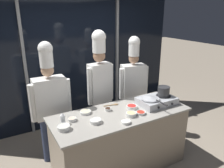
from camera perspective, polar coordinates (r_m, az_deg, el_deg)
The scene contains 20 objects.
ground_plane at distance 3.59m, azimuth 2.12°, elevation -20.66°, with size 24.00×24.00×0.00m, color gray.
window_wall_back at distance 4.44m, azimuth -9.65°, elevation 6.50°, with size 4.48×0.09×2.70m.
demo_counter at distance 3.31m, azimuth 2.21°, elevation -14.55°, with size 1.96×0.78×0.91m.
portable_stove at distance 3.38m, azimuth 11.58°, elevation -4.33°, with size 0.56×0.39×0.12m.
frying_pan at distance 3.27m, azimuth 10.03°, elevation -3.53°, with size 0.29×0.50×0.04m.
stock_pot at distance 3.42m, azimuth 13.36°, elevation -1.76°, with size 0.21×0.19×0.14m.
squeeze_bottle_clear at distance 2.83m, azimuth -12.73°, elevation -8.86°, with size 0.06×0.06×0.16m.
prep_bowl_soy_glaze at distance 3.13m, azimuth -1.08°, elevation -6.60°, with size 0.10×0.10×0.04m.
prep_bowl_bean_sprouts at distance 2.72m, azimuth -12.52°, elevation -11.01°, with size 0.16×0.16×0.06m.
prep_bowl_onion at distance 2.82m, azimuth -4.32°, elevation -9.57°, with size 0.15×0.15×0.05m.
prep_bowl_bell_pepper at distance 3.21m, azimuth 5.16°, elevation -5.91°, with size 0.16×0.16×0.05m.
prep_bowl_garlic at distance 2.81m, azimuth 3.64°, elevation -9.83°, with size 0.12×0.12×0.03m.
prep_bowl_ginger at distance 2.99m, azimuth 5.05°, elevation -7.81°, with size 0.14×0.14×0.05m.
prep_bowl_noodles at distance 3.07m, azimuth -6.95°, elevation -7.27°, with size 0.16×0.16×0.04m.
prep_bowl_chicken at distance 2.91m, azimuth -10.36°, elevation -9.03°, with size 0.11×0.11×0.04m.
prep_bowl_chili_flakes at distance 3.06m, azimuth 7.54°, elevation -7.44°, with size 0.14×0.14×0.04m.
serving_spoon_slotted at distance 3.31m, azimuth 0.49°, elevation -5.41°, with size 0.24×0.08×0.02m.
chef_head at distance 3.35m, azimuth -15.84°, elevation -3.58°, with size 0.61×0.24×1.88m.
chef_sous at distance 3.54m, azimuth -3.25°, elevation 1.29°, with size 0.48×0.22×2.00m.
chef_line at distance 3.99m, azimuth 5.52°, elevation 0.88°, with size 0.55×0.29×1.86m.
Camera 1 is at (-1.48, -2.34, 2.29)m, focal length 35.00 mm.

